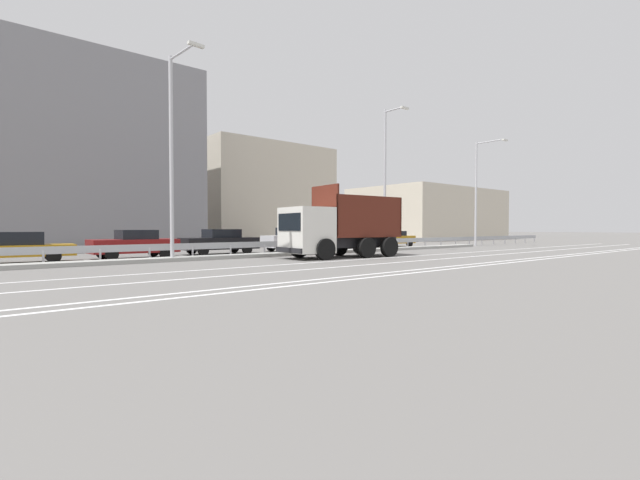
{
  "coord_description": "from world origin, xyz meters",
  "views": [
    {
      "loc": [
        -13.96,
        -17.1,
        1.53
      ],
      "look_at": [
        0.97,
        0.97,
        0.88
      ],
      "focal_mm": 24.0,
      "sensor_mm": 36.0,
      "label": 1
    }
  ],
  "objects_px": {
    "street_lamp_1": "(173,147)",
    "parked_car_4": "(220,242)",
    "dump_truck": "(330,232)",
    "parked_car_7": "(391,239)",
    "street_lamp_3": "(478,188)",
    "median_road_sign": "(363,231)",
    "parked_car_5": "(294,239)",
    "parked_car_6": "(354,240)",
    "parked_car_2": "(14,248)",
    "street_lamp_2": "(386,174)",
    "parked_car_3": "(134,244)"
  },
  "relations": [
    {
      "from": "median_road_sign",
      "to": "dump_truck",
      "type": "bearing_deg",
      "value": -151.14
    },
    {
      "from": "dump_truck",
      "to": "parked_car_5",
      "type": "relative_size",
      "value": 1.58
    },
    {
      "from": "parked_car_4",
      "to": "parked_car_5",
      "type": "relative_size",
      "value": 1.04
    },
    {
      "from": "street_lamp_1",
      "to": "street_lamp_3",
      "type": "height_order",
      "value": "street_lamp_1"
    },
    {
      "from": "street_lamp_1",
      "to": "parked_car_6",
      "type": "bearing_deg",
      "value": 12.88
    },
    {
      "from": "dump_truck",
      "to": "parked_car_5",
      "type": "distance_m",
      "value": 6.56
    },
    {
      "from": "median_road_sign",
      "to": "parked_car_5",
      "type": "distance_m",
      "value": 4.51
    },
    {
      "from": "parked_car_4",
      "to": "parked_car_7",
      "type": "relative_size",
      "value": 1.14
    },
    {
      "from": "street_lamp_1",
      "to": "parked_car_3",
      "type": "xyz_separation_m",
      "value": [
        -0.8,
        3.25,
        -4.49
      ]
    },
    {
      "from": "median_road_sign",
      "to": "street_lamp_3",
      "type": "bearing_deg",
      "value": -0.17
    },
    {
      "from": "parked_car_3",
      "to": "parked_car_7",
      "type": "relative_size",
      "value": 1.05
    },
    {
      "from": "parked_car_7",
      "to": "parked_car_2",
      "type": "bearing_deg",
      "value": 91.43
    },
    {
      "from": "street_lamp_2",
      "to": "street_lamp_3",
      "type": "xyz_separation_m",
      "value": [
        11.6,
        -0.09,
        -0.26
      ]
    },
    {
      "from": "parked_car_5",
      "to": "parked_car_7",
      "type": "height_order",
      "value": "parked_car_5"
    },
    {
      "from": "parked_car_3",
      "to": "median_road_sign",
      "type": "bearing_deg",
      "value": -102.85
    },
    {
      "from": "street_lamp_3",
      "to": "parked_car_2",
      "type": "height_order",
      "value": "street_lamp_3"
    },
    {
      "from": "street_lamp_2",
      "to": "parked_car_2",
      "type": "height_order",
      "value": "street_lamp_2"
    },
    {
      "from": "dump_truck",
      "to": "median_road_sign",
      "type": "height_order",
      "value": "dump_truck"
    },
    {
      "from": "parked_car_6",
      "to": "dump_truck",
      "type": "bearing_deg",
      "value": -49.05
    },
    {
      "from": "street_lamp_2",
      "to": "parked_car_6",
      "type": "bearing_deg",
      "value": 91.29
    },
    {
      "from": "parked_car_5",
      "to": "parked_car_6",
      "type": "distance_m",
      "value": 5.39
    },
    {
      "from": "street_lamp_3",
      "to": "parked_car_7",
      "type": "height_order",
      "value": "street_lamp_3"
    },
    {
      "from": "street_lamp_1",
      "to": "parked_car_5",
      "type": "xyz_separation_m",
      "value": [
        9.33,
        3.43,
        -4.44
      ]
    },
    {
      "from": "parked_car_4",
      "to": "parked_car_7",
      "type": "distance_m",
      "value": 15.16
    },
    {
      "from": "street_lamp_1",
      "to": "parked_car_3",
      "type": "height_order",
      "value": "street_lamp_1"
    },
    {
      "from": "street_lamp_1",
      "to": "street_lamp_3",
      "type": "relative_size",
      "value": 1.05
    },
    {
      "from": "dump_truck",
      "to": "street_lamp_1",
      "type": "relative_size",
      "value": 0.72
    },
    {
      "from": "median_road_sign",
      "to": "parked_car_7",
      "type": "bearing_deg",
      "value": 27.15
    },
    {
      "from": "parked_car_6",
      "to": "parked_car_7",
      "type": "xyz_separation_m",
      "value": [
        4.61,
        0.4,
        0.02
      ]
    },
    {
      "from": "median_road_sign",
      "to": "street_lamp_2",
      "type": "bearing_deg",
      "value": 1.11
    },
    {
      "from": "dump_truck",
      "to": "street_lamp_1",
      "type": "xyz_separation_m",
      "value": [
        -7.1,
        2.71,
        3.9
      ]
    },
    {
      "from": "street_lamp_2",
      "to": "parked_car_2",
      "type": "distance_m",
      "value": 21.27
    },
    {
      "from": "street_lamp_1",
      "to": "street_lamp_2",
      "type": "height_order",
      "value": "street_lamp_2"
    },
    {
      "from": "parked_car_4",
      "to": "parked_car_6",
      "type": "bearing_deg",
      "value": -91.22
    },
    {
      "from": "parked_car_2",
      "to": "parked_car_6",
      "type": "xyz_separation_m",
      "value": [
        20.47,
        -0.03,
        -0.02
      ]
    },
    {
      "from": "parked_car_4",
      "to": "parked_car_7",
      "type": "xyz_separation_m",
      "value": [
        15.16,
        -0.02,
        -0.06
      ]
    },
    {
      "from": "dump_truck",
      "to": "parked_car_6",
      "type": "height_order",
      "value": "dump_truck"
    },
    {
      "from": "median_road_sign",
      "to": "parked_car_3",
      "type": "xyz_separation_m",
      "value": [
        -13.29,
        2.99,
        -0.62
      ]
    },
    {
      "from": "street_lamp_3",
      "to": "parked_car_7",
      "type": "xyz_separation_m",
      "value": [
        -7.05,
        3.55,
        -4.31
      ]
    },
    {
      "from": "street_lamp_2",
      "to": "parked_car_3",
      "type": "bearing_deg",
      "value": 169.31
    },
    {
      "from": "median_road_sign",
      "to": "parked_car_6",
      "type": "xyz_separation_m",
      "value": [
        2.22,
        3.1,
        -0.69
      ]
    },
    {
      "from": "street_lamp_3",
      "to": "parked_car_7",
      "type": "bearing_deg",
      "value": 153.3
    },
    {
      "from": "parked_car_4",
      "to": "parked_car_5",
      "type": "height_order",
      "value": "parked_car_5"
    },
    {
      "from": "dump_truck",
      "to": "parked_car_5",
      "type": "height_order",
      "value": "dump_truck"
    },
    {
      "from": "street_lamp_1",
      "to": "parked_car_4",
      "type": "height_order",
      "value": "street_lamp_1"
    },
    {
      "from": "street_lamp_2",
      "to": "parked_car_4",
      "type": "xyz_separation_m",
      "value": [
        -10.62,
        3.48,
        -4.5
      ]
    },
    {
      "from": "street_lamp_3",
      "to": "parked_car_3",
      "type": "height_order",
      "value": "street_lamp_3"
    },
    {
      "from": "parked_car_7",
      "to": "parked_car_4",
      "type": "bearing_deg",
      "value": 90.51
    },
    {
      "from": "dump_truck",
      "to": "parked_car_7",
      "type": "xyz_separation_m",
      "value": [
        12.23,
        6.48,
        -0.65
      ]
    },
    {
      "from": "parked_car_3",
      "to": "parked_car_6",
      "type": "height_order",
      "value": "parked_car_3"
    }
  ]
}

